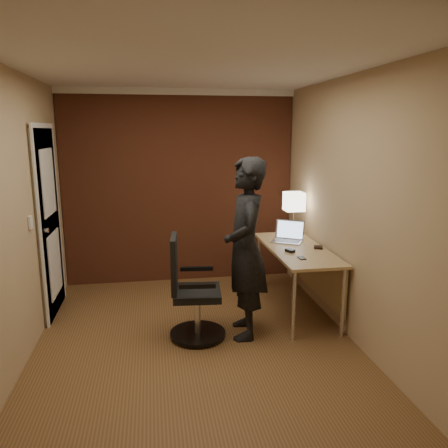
# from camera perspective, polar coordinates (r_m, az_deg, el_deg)

# --- Properties ---
(room) EXTENTS (4.00, 4.00, 4.00)m
(room) POSITION_cam_1_polar(r_m,az_deg,el_deg) (5.32, -8.44, 5.33)
(room) COLOR brown
(room) RESTS_ON ground
(desk) EXTENTS (0.60, 1.50, 0.73)m
(desk) POSITION_cam_1_polar(r_m,az_deg,el_deg) (4.91, 10.23, -4.44)
(desk) COLOR tan
(desk) RESTS_ON ground
(desk_lamp) EXTENTS (0.22, 0.22, 0.54)m
(desk_lamp) POSITION_cam_1_polar(r_m,az_deg,el_deg) (5.28, 9.13, 2.84)
(desk_lamp) COLOR silver
(desk_lamp) RESTS_ON desk
(laptop) EXTENTS (0.42, 0.39, 0.23)m
(laptop) POSITION_cam_1_polar(r_m,az_deg,el_deg) (5.10, 8.40, -1.52)
(laptop) COLOR silver
(laptop) RESTS_ON desk
(mouse) EXTENTS (0.10, 0.12, 0.03)m
(mouse) POSITION_cam_1_polar(r_m,az_deg,el_deg) (4.65, 8.63, -3.46)
(mouse) COLOR black
(mouse) RESTS_ON desk
(phone) EXTENTS (0.06, 0.12, 0.01)m
(phone) POSITION_cam_1_polar(r_m,az_deg,el_deg) (4.45, 10.11, -4.37)
(phone) COLOR black
(phone) RESTS_ON desk
(wallet) EXTENTS (0.12, 0.13, 0.02)m
(wallet) POSITION_cam_1_polar(r_m,az_deg,el_deg) (4.86, 12.20, -2.98)
(wallet) COLOR black
(wallet) RESTS_ON desk
(office_chair) EXTENTS (0.54, 0.58, 1.00)m
(office_chair) POSITION_cam_1_polar(r_m,az_deg,el_deg) (4.25, -4.39, -9.18)
(office_chair) COLOR black
(office_chair) RESTS_ON ground
(person) EXTENTS (0.48, 0.67, 1.75)m
(person) POSITION_cam_1_polar(r_m,az_deg,el_deg) (4.19, 2.82, -3.26)
(person) COLOR black
(person) RESTS_ON ground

